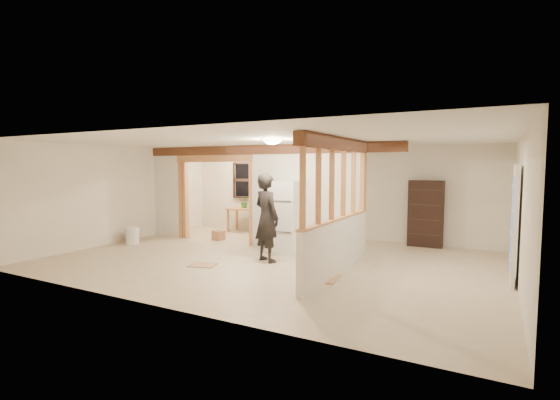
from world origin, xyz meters
The scene contains 30 objects.
floor centered at (0.00, 0.00, -0.01)m, with size 9.00×6.50×0.01m, color beige.
ceiling centered at (0.00, 0.00, 2.50)m, with size 9.00×6.50×0.01m, color white.
wall_back centered at (0.00, 3.25, 1.25)m, with size 9.00×0.01×2.50m, color white.
wall_front centered at (0.00, -3.25, 1.25)m, with size 9.00×0.01×2.50m, color white.
wall_left centered at (-4.50, 0.00, 1.25)m, with size 0.01×6.50×2.50m, color white.
wall_right centered at (4.50, 0.00, 1.25)m, with size 0.01×6.50×2.50m, color white.
partition_left_stub centered at (-4.05, 1.20, 1.25)m, with size 0.90×0.12×2.50m, color white.
partition_center centered at (0.20, 1.20, 1.25)m, with size 2.80×0.12×2.50m, color white.
doorway_frame centered at (-2.40, 1.20, 1.10)m, with size 2.46×0.14×2.20m, color tan.
header_beam_back centered at (-1.00, 1.20, 2.38)m, with size 7.00×0.18×0.22m, color brown.
header_beam_right centered at (1.60, -0.40, 2.38)m, with size 0.18×3.30×0.22m, color brown.
pony_wall centered at (1.60, -0.40, 0.50)m, with size 0.12×3.20×1.00m, color white.
stud_partition centered at (1.60, -0.40, 1.66)m, with size 0.14×3.20×1.32m, color tan.
window_back centered at (-2.60, 3.17, 1.55)m, with size 1.12×0.10×1.10m, color black.
french_door centered at (4.42, 0.40, 1.00)m, with size 0.12×0.86×2.00m, color white.
ceiling_dome_main centered at (0.30, -0.50, 2.48)m, with size 0.36×0.36×0.16m, color #FFEABF.
ceiling_dome_util centered at (-2.50, 2.30, 2.48)m, with size 0.32×0.32×0.14m, color #FFEABF.
hanging_bulb centered at (-2.00, 1.60, 2.18)m, with size 0.07×0.07×0.07m, color #FFD88C.
refrigerator centered at (-0.08, 0.81, 0.83)m, with size 0.68×0.66×1.65m, color white.
woman centered at (-0.03, -0.16, 0.92)m, with size 0.67×0.44×1.84m, color #292424.
work_table centered at (-2.46, 2.84, 0.36)m, with size 1.15×0.58×0.73m, color tan.
potted_plant centered at (-2.55, 2.85, 0.91)m, with size 0.33×0.28×0.36m, color #285220.
shop_vac centered at (-4.20, 1.84, 0.31)m, with size 0.47×0.47×0.61m, color #B12818.
bookshelf centered at (2.62, 3.04, 0.82)m, with size 0.82×0.27×1.63m, color black.
bucket centered at (-4.01, -0.14, 0.21)m, with size 0.33×0.33×0.42m, color silver.
box_util_a centered at (-1.48, 2.20, 0.17)m, with size 0.39×0.33×0.33m, color #A67350.
box_util_b centered at (-2.43, 1.38, 0.12)m, with size 0.26×0.26×0.25m, color #A67350.
box_front centered at (-4.18, 0.03, 0.12)m, with size 0.28×0.23×0.23m, color #A67350.
floor_panel_near centered at (1.46, -0.84, 0.01)m, with size 0.61×0.61×0.02m, color tan.
floor_panel_far centered at (-0.98, -1.07, 0.01)m, with size 0.50×0.40×0.02m, color tan.
Camera 1 is at (4.15, -7.35, 1.97)m, focal length 26.00 mm.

